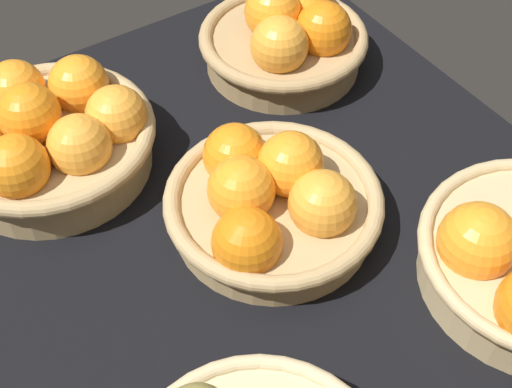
% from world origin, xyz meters
% --- Properties ---
extents(market_tray, '(0.84, 0.72, 0.03)m').
position_xyz_m(market_tray, '(0.00, 0.00, 0.01)').
color(market_tray, black).
rests_on(market_tray, ground).
extents(basket_far_left, '(0.23, 0.23, 0.11)m').
position_xyz_m(basket_far_left, '(-0.23, 0.19, 0.07)').
color(basket_far_left, tan).
rests_on(basket_far_left, market_tray).
extents(basket_center, '(0.24, 0.24, 0.10)m').
position_xyz_m(basket_center, '(-0.01, 0.01, 0.07)').
color(basket_center, tan).
rests_on(basket_center, market_tray).
extents(basket_near_left, '(0.25, 0.25, 0.12)m').
position_xyz_m(basket_near_left, '(-0.23, -0.15, 0.08)').
color(basket_near_left, tan).
rests_on(basket_near_left, market_tray).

